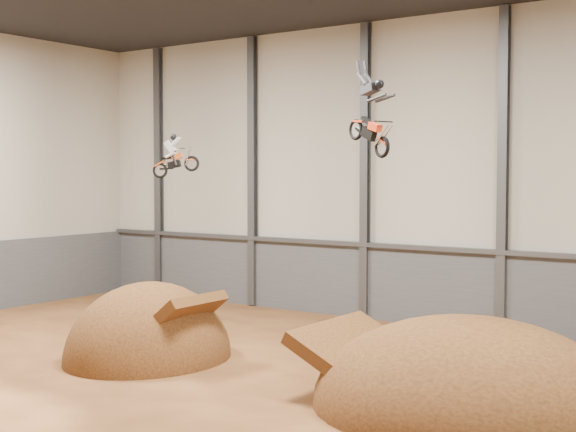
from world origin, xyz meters
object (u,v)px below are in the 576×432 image
at_px(fmx_rider_a, 177,153).
at_px(fmx_rider_b, 366,109).
at_px(landing_ramp, 469,411).
at_px(takeoff_ramp, 149,359).

xyz_separation_m(fmx_rider_a, fmx_rider_b, (9.00, -1.26, 1.16)).
xyz_separation_m(landing_ramp, fmx_rider_b, (-3.37, -0.18, 8.87)).
relative_size(takeoff_ramp, landing_ramp, 0.70).
height_order(fmx_rider_a, fmx_rider_b, fmx_rider_b).
relative_size(takeoff_ramp, fmx_rider_b, 2.39).
bearing_deg(fmx_rider_b, landing_ramp, 26.61).
xyz_separation_m(takeoff_ramp, landing_ramp, (12.32, 0.60, 0.00)).
bearing_deg(takeoff_ramp, landing_ramp, 2.80).
bearing_deg(fmx_rider_a, fmx_rider_b, -33.60).
distance_m(landing_ramp, fmx_rider_b, 9.49).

